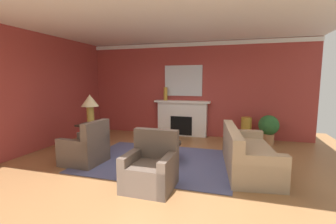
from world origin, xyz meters
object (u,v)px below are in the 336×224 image
at_px(armchair_near_window, 86,150).
at_px(coffee_table, 159,147).
at_px(sofa, 247,155).
at_px(potted_plant, 269,127).
at_px(fireplace, 182,119).
at_px(vase_tall_corner, 246,130).
at_px(vase_mantel_left, 166,94).
at_px(table_lamp, 90,103).
at_px(armchair_facing_fireplace, 151,170).
at_px(mantel_mirror, 183,81).
at_px(side_table, 91,135).

bearing_deg(armchair_near_window, coffee_table, 21.96).
distance_m(sofa, potted_plant, 2.32).
height_order(fireplace, coffee_table, fireplace).
bearing_deg(vase_tall_corner, fireplace, 171.45).
distance_m(vase_tall_corner, potted_plant, 0.62).
xyz_separation_m(armchair_near_window, vase_mantel_left, (0.84, 3.16, 1.06)).
relative_size(sofa, coffee_table, 2.20).
distance_m(armchair_near_window, table_lamp, 1.36).
height_order(sofa, armchair_facing_fireplace, armchair_facing_fireplace).
bearing_deg(mantel_mirror, vase_mantel_left, -162.82).
distance_m(armchair_near_window, coffee_table, 1.59).
bearing_deg(sofa, vase_mantel_left, 134.73).
relative_size(fireplace, potted_plant, 2.16).
height_order(fireplace, sofa, fireplace).
height_order(coffee_table, potted_plant, potted_plant).
xyz_separation_m(mantel_mirror, table_lamp, (-1.85, -2.44, -0.57)).
bearing_deg(mantel_mirror, sofa, -54.05).
relative_size(armchair_near_window, side_table, 1.36).
relative_size(side_table, vase_mantel_left, 1.63).
bearing_deg(coffee_table, table_lamp, 171.35).
xyz_separation_m(side_table, table_lamp, (0.00, 0.00, 0.82)).
bearing_deg(fireplace, vase_tall_corner, -8.55).
distance_m(fireplace, side_table, 2.97).
bearing_deg(armchair_facing_fireplace, armchair_near_window, 158.48).
height_order(fireplace, side_table, fireplace).
height_order(mantel_mirror, vase_mantel_left, mantel_mirror).
xyz_separation_m(armchair_near_window, coffee_table, (1.48, 0.60, 0.03)).
bearing_deg(table_lamp, armchair_facing_fireplace, -35.40).
height_order(armchair_near_window, vase_mantel_left, vase_mantel_left).
height_order(fireplace, potted_plant, fireplace).
xyz_separation_m(sofa, coffee_table, (-1.87, -0.03, 0.04)).
distance_m(armchair_near_window, vase_tall_corner, 4.46).
bearing_deg(coffee_table, vase_mantel_left, 104.02).
distance_m(table_lamp, vase_mantel_left, 2.62).
bearing_deg(vase_mantel_left, potted_plant, -5.60).
relative_size(mantel_mirror, armchair_facing_fireplace, 1.30).
height_order(mantel_mirror, coffee_table, mantel_mirror).
bearing_deg(side_table, mantel_mirror, 52.83).
bearing_deg(fireplace, armchair_facing_fireplace, -84.33).
height_order(side_table, potted_plant, potted_plant).
bearing_deg(fireplace, mantel_mirror, 90.00).
relative_size(vase_tall_corner, potted_plant, 0.89).
xyz_separation_m(fireplace, vase_mantel_left, (-0.55, -0.05, 0.82)).
bearing_deg(mantel_mirror, armchair_facing_fireplace, -84.50).
relative_size(sofa, side_table, 3.15).
bearing_deg(coffee_table, vase_tall_corner, 50.64).
relative_size(vase_mantel_left, potted_plant, 0.52).
distance_m(sofa, armchair_near_window, 3.41).
bearing_deg(table_lamp, potted_plant, 23.84).
bearing_deg(armchair_near_window, mantel_mirror, 67.40).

